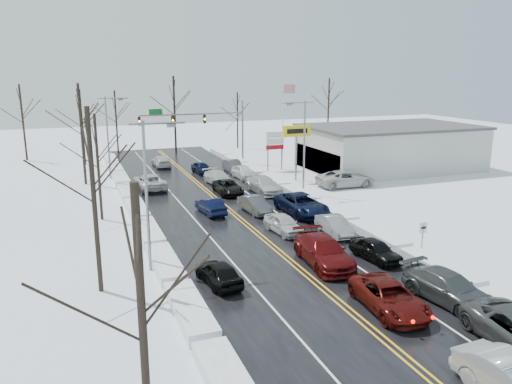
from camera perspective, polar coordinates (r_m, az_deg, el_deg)
name	(u,v)px	position (r m, az deg, el deg)	size (l,w,h in m)	color
ground	(258,234)	(36.81, 0.27, -4.86)	(160.00, 160.00, 0.00)	silver
road_surface	(249,226)	(38.59, -0.79, -3.96)	(14.00, 84.00, 0.01)	black
snow_bank_left	(150,238)	(36.86, -12.02, -5.15)	(1.51, 72.00, 0.62)	white
snow_bank_right	(336,217)	(41.67, 9.10, -2.80)	(1.51, 72.00, 0.62)	white
traffic_signal_mast	(204,122)	(62.95, -5.94, 7.95)	(13.28, 0.39, 8.00)	slate
tires_plus_sign	(297,135)	(54.16, 4.66, 6.53)	(3.20, 0.34, 6.00)	slate
used_vehicles_sign	(275,143)	(59.82, 2.18, 5.63)	(2.20, 0.22, 4.65)	slate
speed_limit_sign	(423,233)	(33.66, 18.52, -4.47)	(0.55, 0.09, 2.35)	slate
flagpole	(284,114)	(68.67, 3.23, 8.86)	(1.87, 1.20, 10.00)	silver
dealership_building	(390,147)	(63.00, 15.04, 4.98)	(20.40, 12.40, 5.30)	beige
streetlight_ne	(302,140)	(47.81, 5.33, 5.95)	(3.20, 0.25, 9.00)	slate
streetlight_sw	(150,184)	(29.61, -12.07, 0.89)	(3.20, 0.25, 9.00)	slate
streetlight_nw	(109,131)	(57.12, -16.43, 6.72)	(3.20, 0.25, 9.00)	slate
tree_left_a	(140,281)	(13.80, -13.13, -9.90)	(3.60, 3.60, 9.00)	#2D231C
tree_left_b	(91,165)	(27.04, -18.31, 2.91)	(4.00, 4.00, 10.00)	#2D231C
tree_left_c	(97,147)	(41.06, -17.75, 4.96)	(3.40, 3.40, 8.50)	#2D231C
tree_left_d	(80,114)	(54.79, -19.45, 8.35)	(4.20, 4.20, 10.50)	#2D231C
tree_left_e	(81,112)	(66.82, -19.36, 8.59)	(3.80, 3.80, 9.50)	#2D231C
tree_far_a	(21,108)	(72.97, -25.24, 8.71)	(4.00, 4.00, 10.00)	#2D231C
tree_far_b	(116,110)	(74.08, -15.76, 9.01)	(3.60, 3.60, 9.00)	#2D231C
tree_far_c	(174,100)	(73.15, -9.34, 10.38)	(4.40, 4.40, 11.00)	#2D231C
tree_far_d	(237,109)	(77.30, -2.14, 9.42)	(3.40, 3.40, 8.50)	#2D231C
tree_far_e	(329,98)	(84.09, 8.32, 10.59)	(4.20, 4.20, 10.50)	#2D231C
queued_car_2	(388,310)	(26.64, 14.89, -12.90)	(2.38, 5.15, 1.43)	#4A0D09
queued_car_3	(323,264)	(31.65, 7.67, -8.16)	(2.37, 5.83, 1.69)	#510A0B
queued_car_4	(284,233)	(37.20, 3.19, -4.68)	(1.64, 4.08, 1.39)	silver
queued_car_5	(255,212)	(42.38, -0.15, -2.35)	(1.46, 4.18, 1.38)	#46484B
queued_car_6	(228,194)	(48.87, -3.18, -0.18)	(2.22, 4.81, 1.34)	black
queued_car_7	(219,184)	(52.86, -4.30, 0.87)	(1.99, 4.89, 1.42)	silver
queued_car_8	(202,173)	(58.69, -6.19, 2.12)	(1.57, 3.90, 1.33)	black
queued_car_11	(447,301)	(28.45, 21.00, -11.60)	(2.18, 5.35, 1.55)	#3B3E40
queued_car_12	(375,260)	(32.91, 13.47, -7.55)	(1.58, 3.94, 1.34)	black
queued_car_13	(334,234)	(37.28, 8.93, -4.79)	(1.42, 4.08, 1.34)	#929499
queued_car_14	(301,214)	(42.13, 5.22, -2.50)	(2.79, 6.05, 1.68)	black
queued_car_15	(264,193)	(49.15, 0.91, -0.08)	(2.21, 5.44, 1.58)	#BABABC
queued_car_16	(244,178)	(55.66, -1.40, 1.56)	(1.75, 4.35, 1.48)	white
queued_car_17	(233,172)	(59.19, -2.62, 2.28)	(1.53, 4.38, 1.44)	#434548
oncoming_car_0	(211,213)	(42.23, -5.20, -2.46)	(1.43, 4.10, 1.35)	black
oncoming_car_1	(150,189)	(51.85, -12.04, 0.34)	(2.61, 5.65, 1.57)	silver
oncoming_car_2	(162,167)	(63.67, -10.75, 2.87)	(1.94, 4.77, 1.38)	silver
oncoming_car_3	(219,284)	(28.75, -4.28, -10.40)	(1.61, 4.01, 1.37)	black
parked_car_0	(345,187)	(52.58, 10.15, 0.62)	(2.80, 6.07, 1.69)	silver
parked_car_1	(352,178)	(57.10, 10.93, 1.62)	(2.18, 5.36, 1.56)	#ABAEB3
parked_car_2	(314,170)	(61.09, 6.64, 2.56)	(1.67, 4.15, 1.41)	black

